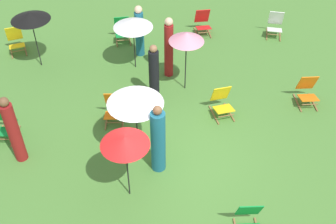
{
  "coord_description": "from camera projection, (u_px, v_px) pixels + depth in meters",
  "views": [
    {
      "loc": [
        -0.81,
        -6.78,
        7.54
      ],
      "look_at": [
        0.0,
        1.2,
        0.5
      ],
      "focal_mm": 45.17,
      "sensor_mm": 36.0,
      "label": 1
    }
  ],
  "objects": [
    {
      "name": "deckchair_2",
      "position": [
        122.0,
        30.0,
        13.95
      ],
      "size": [
        0.52,
        0.79,
        0.83
      ],
      "rotation": [
        0.0,
        0.0,
        0.06
      ],
      "color": "olive",
      "rests_on": "ground"
    },
    {
      "name": "deckchair_11",
      "position": [
        203.0,
        23.0,
        14.32
      ],
      "size": [
        0.51,
        0.78,
        0.83
      ],
      "rotation": [
        0.0,
        0.0,
        0.04
      ],
      "color": "olive",
      "rests_on": "ground"
    },
    {
      "name": "umbrella_1",
      "position": [
        125.0,
        141.0,
        8.28
      ],
      "size": [
        1.0,
        1.0,
        1.76
      ],
      "color": "black",
      "rests_on": "ground"
    },
    {
      "name": "person_1",
      "position": [
        169.0,
        48.0,
        12.11
      ],
      "size": [
        0.37,
        0.37,
        1.89
      ],
      "rotation": [
        0.0,
        0.0,
        0.75
      ],
      "color": "maroon",
      "rests_on": "ground"
    },
    {
      "name": "ground_plane",
      "position": [
        173.0,
        161.0,
        10.1
      ],
      "size": [
        40.0,
        40.0,
        0.0
      ],
      "primitive_type": "plane",
      "color": "#477A33"
    },
    {
      "name": "umbrella_2",
      "position": [
        133.0,
        23.0,
        12.03
      ],
      "size": [
        1.15,
        1.15,
        1.64
      ],
      "color": "black",
      "rests_on": "ground"
    },
    {
      "name": "deckchair_8",
      "position": [
        114.0,
        109.0,
        10.97
      ],
      "size": [
        0.55,
        0.8,
        0.83
      ],
      "rotation": [
        0.0,
        0.0,
        -0.1
      ],
      "color": "olive",
      "rests_on": "ground"
    },
    {
      "name": "umbrella_4",
      "position": [
        187.0,
        37.0,
        11.1
      ],
      "size": [
        0.95,
        0.95,
        1.84
      ],
      "color": "black",
      "rests_on": "ground"
    },
    {
      "name": "deckchair_10",
      "position": [
        16.0,
        41.0,
        13.46
      ],
      "size": [
        0.66,
        0.86,
        0.83
      ],
      "rotation": [
        0.0,
        0.0,
        0.27
      ],
      "color": "olive",
      "rests_on": "ground"
    },
    {
      "name": "person_2",
      "position": [
        13.0,
        131.0,
        9.58
      ],
      "size": [
        0.29,
        0.29,
        1.86
      ],
      "rotation": [
        0.0,
        0.0,
        1.58
      ],
      "color": "maroon",
      "rests_on": "ground"
    },
    {
      "name": "deckchair_3",
      "position": [
        307.0,
        91.0,
        11.51
      ],
      "size": [
        0.51,
        0.78,
        0.83
      ],
      "rotation": [
        0.0,
        0.0,
        -0.04
      ],
      "color": "olive",
      "rests_on": "ground"
    },
    {
      "name": "person_3",
      "position": [
        139.0,
        32.0,
        13.01
      ],
      "size": [
        0.38,
        0.38,
        1.68
      ],
      "rotation": [
        0.0,
        0.0,
        3.75
      ],
      "color": "#195972",
      "rests_on": "ground"
    },
    {
      "name": "umbrella_0",
      "position": [
        30.0,
        16.0,
        11.98
      ],
      "size": [
        1.13,
        1.13,
        1.8
      ],
      "color": "black",
      "rests_on": "ground"
    },
    {
      "name": "umbrella_3",
      "position": [
        135.0,
        99.0,
        9.25
      ],
      "size": [
        1.28,
        1.28,
        1.76
      ],
      "color": "black",
      "rests_on": "ground"
    },
    {
      "name": "person_0",
      "position": [
        154.0,
        74.0,
        11.34
      ],
      "size": [
        0.33,
        0.33,
        1.73
      ],
      "rotation": [
        0.0,
        0.0,
        0.19
      ],
      "color": "black",
      "rests_on": "ground"
    },
    {
      "name": "deckchair_1",
      "position": [
        4.0,
        124.0,
        10.52
      ],
      "size": [
        0.58,
        0.82,
        0.83
      ],
      "rotation": [
        0.0,
        0.0,
        -0.15
      ],
      "color": "olive",
      "rests_on": "ground"
    },
    {
      "name": "deckchair_6",
      "position": [
        275.0,
        25.0,
        14.21
      ],
      "size": [
        0.67,
        0.86,
        0.83
      ],
      "rotation": [
        0.0,
        0.0,
        -0.29
      ],
      "color": "olive",
      "rests_on": "ground"
    },
    {
      "name": "deckchair_9",
      "position": [
        249.0,
        222.0,
        8.38
      ],
      "size": [
        0.52,
        0.79,
        0.83
      ],
      "rotation": [
        0.0,
        0.0,
        -0.06
      ],
      "color": "olive",
      "rests_on": "ground"
    },
    {
      "name": "person_4",
      "position": [
        158.0,
        141.0,
        9.37
      ],
      "size": [
        0.34,
        0.34,
        1.87
      ],
      "rotation": [
        0.0,
        0.0,
        3.16
      ],
      "color": "#195972",
      "rests_on": "ground"
    },
    {
      "name": "deckchair_4",
      "position": [
        222.0,
        102.0,
        11.16
      ],
      "size": [
        0.59,
        0.83,
        0.83
      ],
      "rotation": [
        0.0,
        0.0,
        0.16
      ],
      "color": "olive",
      "rests_on": "ground"
    }
  ]
}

